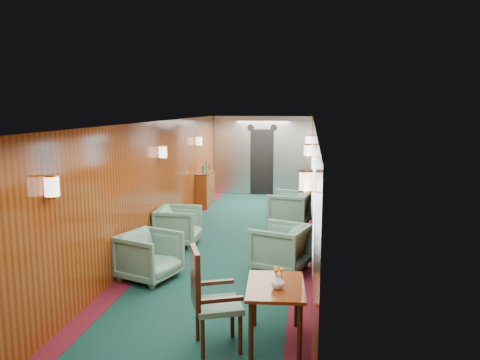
{
  "coord_description": "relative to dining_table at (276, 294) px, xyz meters",
  "views": [
    {
      "loc": [
        1.43,
        -8.26,
        2.68
      ],
      "look_at": [
        0.0,
        1.33,
        1.15
      ],
      "focal_mm": 35.0,
      "sensor_mm": 36.0,
      "label": 1
    }
  ],
  "objects": [
    {
      "name": "armchair_left_far",
      "position": [
        -2.16,
        3.58,
        -0.21
      ],
      "size": [
        0.84,
        0.81,
        0.74
      ],
      "primitive_type": "imported",
      "rotation": [
        0.0,
        0.0,
        1.59
      ],
      "color": "#214D41",
      "rests_on": "ground"
    },
    {
      "name": "armchair_left_near",
      "position": [
        -2.09,
        1.7,
        -0.2
      ],
      "size": [
        1.05,
        1.03,
        0.75
      ],
      "primitive_type": "imported",
      "rotation": [
        0.0,
        0.0,
        1.22
      ],
      "color": "#214D41",
      "rests_on": "ground"
    },
    {
      "name": "windows_right",
      "position": [
        0.4,
        3.49,
        0.87
      ],
      "size": [
        0.02,
        8.6,
        0.8
      ],
      "color": "silver",
      "rests_on": "ground"
    },
    {
      "name": "room",
      "position": [
        -1.09,
        3.24,
        1.06
      ],
      "size": [
        12.0,
        12.1,
        2.4
      ],
      "color": "#0D3129",
      "rests_on": "ground"
    },
    {
      "name": "wall_sconces",
      "position": [
        -1.09,
        3.81,
        1.21
      ],
      "size": [
        2.97,
        7.97,
        0.25
      ],
      "color": "#FFE2C6",
      "rests_on": "ground"
    },
    {
      "name": "dining_table",
      "position": [
        0.0,
        0.0,
        0.0
      ],
      "size": [
        0.71,
        0.96,
        0.69
      ],
      "rotation": [
        0.0,
        0.0,
        0.07
      ],
      "color": "#6A2D0E",
      "rests_on": "ground"
    },
    {
      "name": "armchair_right_near",
      "position": [
        -0.1,
        2.43,
        -0.2
      ],
      "size": [
        1.06,
        1.05,
        0.77
      ],
      "primitive_type": "imported",
      "rotation": [
        0.0,
        0.0,
        -1.91
      ],
      "color": "#214D41",
      "rests_on": "ground"
    },
    {
      "name": "credenza",
      "position": [
        -2.43,
        7.17,
        -0.1
      ],
      "size": [
        0.33,
        1.04,
        1.21
      ],
      "color": "#6A2D0E",
      "rests_on": "ground"
    },
    {
      "name": "armchair_right_far",
      "position": [
        -0.08,
        5.35,
        -0.18
      ],
      "size": [
        1.02,
        1.0,
        0.79
      ],
      "primitive_type": "imported",
      "rotation": [
        0.0,
        0.0,
        -1.77
      ],
      "color": "#214D41",
      "rests_on": "ground"
    },
    {
      "name": "flower_vase",
      "position": [
        0.03,
        -0.11,
        0.19
      ],
      "size": [
        0.2,
        0.2,
        0.16
      ],
      "primitive_type": "imported",
      "rotation": [
        0.0,
        0.0,
        0.36
      ],
      "color": "beige",
      "rests_on": "dining_table"
    },
    {
      "name": "bulkhead",
      "position": [
        -1.09,
        9.15,
        0.61
      ],
      "size": [
        2.98,
        0.17,
        2.39
      ],
      "color": "silver",
      "rests_on": "ground"
    },
    {
      "name": "side_chair",
      "position": [
        -0.73,
        -0.25,
        0.05
      ],
      "size": [
        0.66,
        0.68,
        1.17
      ],
      "rotation": [
        0.0,
        0.0,
        0.37
      ],
      "color": "#214D41",
      "rests_on": "ground"
    }
  ]
}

